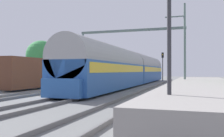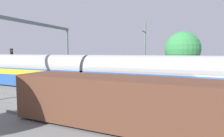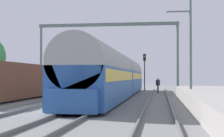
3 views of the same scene
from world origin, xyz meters
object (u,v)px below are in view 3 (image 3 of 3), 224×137
Objects in this scene: person_crossing at (158,84)px; railway_signal_far at (145,67)px; passenger_train at (117,75)px; freight_car at (5,81)px; catenary_gantry at (107,41)px.

railway_signal_far reaches higher than person_crossing.
passenger_train is 8.35m from person_crossing.
freight_car is 0.82× the size of catenary_gantry.
person_crossing is at bearing 63.65° from passenger_train.
passenger_train is at bearing 106.97° from person_crossing.
railway_signal_far is at bearing -31.92° from person_crossing.
person_crossing is (11.34, 14.02, -0.44)m from freight_car.
passenger_train is 2.07× the size of catenary_gantry.
railway_signal_far is (9.58, 20.72, 1.63)m from freight_car.
catenary_gantry is at bearing -118.43° from railway_signal_far.
passenger_train is 2.53× the size of freight_car.
passenger_train is 18.99× the size of person_crossing.
freight_car is at bearing 94.34° from person_crossing.
passenger_train reaches higher than person_crossing.
railway_signal_far is at bearing 61.57° from catenary_gantry.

